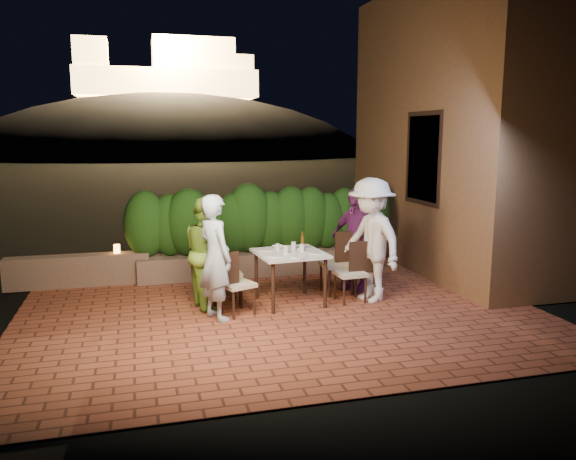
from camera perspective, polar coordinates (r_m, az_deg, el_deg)
name	(u,v)px	position (r m, az deg, el deg)	size (l,w,h in m)	color
ground	(284,317)	(7.62, -0.38, -8.80)	(400.00, 400.00, 0.00)	black
terrace_floor	(275,309)	(8.10, -1.29, -8.08)	(7.00, 6.00, 0.15)	brown
building_wall	(452,128)	(10.51, 16.29, 9.89)	(1.60, 5.00, 5.00)	brown
window_pane	(425,158)	(9.69, 13.72, 7.08)	(0.08, 1.00, 1.40)	black
window_frame	(424,158)	(9.69, 13.67, 7.08)	(0.06, 1.15, 1.55)	black
planter	(262,262)	(9.76, -2.68, -3.31)	(4.20, 0.55, 0.40)	brown
hedge	(261,220)	(9.62, -2.72, 1.04)	(4.00, 0.70, 1.10)	#194011
parapet	(78,270)	(9.59, -20.52, -3.87)	(2.20, 0.30, 0.50)	brown
hill	(171,189)	(67.41, -11.82, 4.10)	(52.00, 40.00, 22.00)	black
fortress	(166,61)	(67.59, -12.26, 16.42)	(26.00, 8.00, 8.00)	#FFCC7A
dining_table	(290,278)	(8.05, 0.19, -4.86)	(0.93, 0.93, 0.75)	white
plate_nw	(276,256)	(7.69, -1.25, -2.64)	(0.22, 0.22, 0.01)	white
plate_sw	(265,250)	(8.08, -2.31, -2.03)	(0.21, 0.21, 0.01)	white
plate_ne	(315,253)	(7.88, 2.78, -2.34)	(0.21, 0.21, 0.01)	white
plate_se	(302,248)	(8.24, 1.43, -1.80)	(0.22, 0.22, 0.01)	white
plate_centre	(289,252)	(7.95, 0.09, -2.22)	(0.20, 0.20, 0.01)	white
plate_front	(300,256)	(7.64, 1.20, -2.71)	(0.24, 0.24, 0.01)	white
glass_nw	(286,250)	(7.80, -0.20, -2.03)	(0.07, 0.07, 0.12)	silver
glass_sw	(278,247)	(8.06, -1.06, -1.74)	(0.06, 0.06, 0.10)	silver
glass_ne	(302,248)	(7.95, 1.42, -1.85)	(0.07, 0.07, 0.12)	silver
glass_se	(294,246)	(8.10, 0.57, -1.61)	(0.07, 0.07, 0.12)	silver
beer_bottle	(303,241)	(8.07, 1.48, -1.09)	(0.05, 0.05, 0.27)	#4B2F0C
bowl	(278,247)	(8.19, -0.98, -1.75)	(0.17, 0.17, 0.04)	white
chair_left_front	(237,283)	(7.58, -5.17, -5.37)	(0.40, 0.40, 0.86)	black
chair_left_back	(225,272)	(8.03, -6.46, -4.23)	(0.44, 0.44, 0.95)	black
chair_right_front	(350,272)	(8.17, 6.35, -4.25)	(0.40, 0.40, 0.87)	black
chair_right_back	(337,263)	(8.54, 4.95, -3.33)	(0.44, 0.44, 0.95)	black
diner_blue	(215,257)	(7.33, -7.39, -2.78)	(0.60, 0.39, 1.65)	#A5C0D5
diner_green	(207,252)	(7.91, -8.21, -2.24)	(0.75, 0.59, 1.55)	#7FB438
diner_white	(371,240)	(8.15, 8.41, -1.03)	(1.16, 0.67, 1.79)	white
diner_purple	(355,240)	(8.67, 6.83, -1.00)	(0.93, 0.39, 1.59)	#6E2672
parapet_lamp	(117,249)	(9.48, -17.00, -1.85)	(0.10, 0.10, 0.14)	orange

